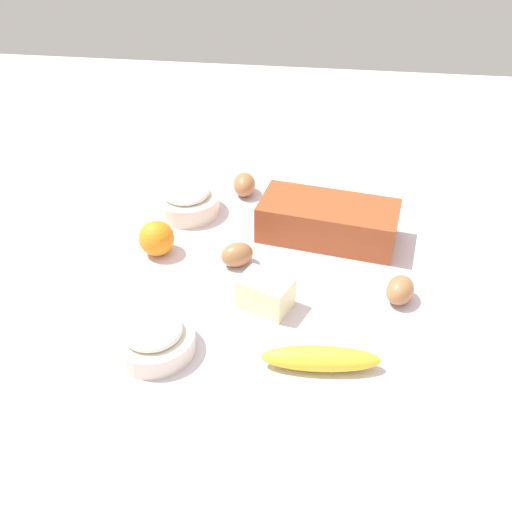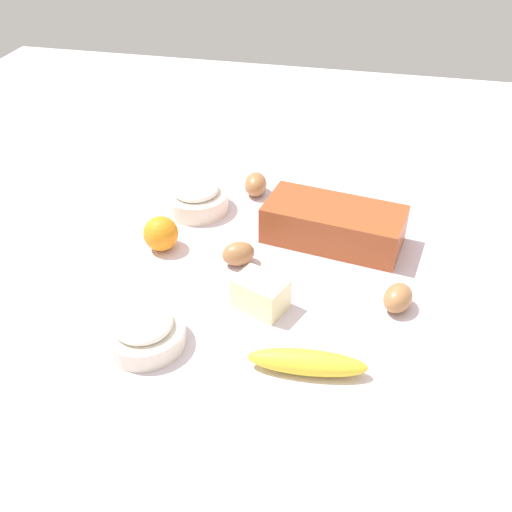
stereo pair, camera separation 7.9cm
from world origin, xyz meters
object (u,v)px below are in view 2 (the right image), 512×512
(sugar_bowl, at_px, (196,197))
(egg_loose, at_px, (238,254))
(egg_near_butter, at_px, (398,298))
(loaf_pan, at_px, (334,224))
(orange_fruit, at_px, (161,234))
(butter_block, at_px, (261,294))
(egg_beside_bowl, at_px, (256,184))
(flour_bowl, at_px, (144,331))
(banana, at_px, (307,362))

(sugar_bowl, distance_m, egg_loose, 0.23)
(sugar_bowl, distance_m, egg_near_butter, 0.51)
(loaf_pan, xyz_separation_m, orange_fruit, (-0.34, -0.10, -0.01))
(sugar_bowl, distance_m, butter_block, 0.36)
(sugar_bowl, relative_size, orange_fruit, 2.03)
(egg_beside_bowl, bearing_deg, sugar_bowl, -140.61)
(flour_bowl, xyz_separation_m, egg_loose, (0.10, 0.25, -0.00))
(sugar_bowl, bearing_deg, egg_beside_bowl, 39.39)
(butter_block, bearing_deg, sugar_bowl, 125.64)
(loaf_pan, height_order, egg_beside_bowl, loaf_pan)
(flour_bowl, distance_m, egg_near_butter, 0.45)
(sugar_bowl, distance_m, banana, 0.54)
(flour_bowl, bearing_deg, sugar_bowl, 95.81)
(sugar_bowl, bearing_deg, butter_block, -54.36)
(butter_block, bearing_deg, orange_fruit, 150.38)
(orange_fruit, distance_m, egg_loose, 0.17)
(flour_bowl, bearing_deg, egg_near_butter, 24.06)
(banana, height_order, butter_block, butter_block)
(banana, relative_size, egg_loose, 2.92)
(sugar_bowl, relative_size, egg_loose, 2.23)
(egg_near_butter, bearing_deg, butter_block, -168.44)
(banana, bearing_deg, egg_beside_bowl, 111.01)
(egg_near_butter, bearing_deg, flour_bowl, -155.94)
(loaf_pan, relative_size, banana, 1.56)
(sugar_bowl, bearing_deg, egg_near_butter, -28.69)
(loaf_pan, bearing_deg, egg_near_butter, -44.75)
(banana, xyz_separation_m, egg_loose, (-0.18, 0.25, 0.00))
(egg_near_butter, bearing_deg, egg_loose, 167.54)
(sugar_bowl, height_order, orange_fruit, orange_fruit)
(sugar_bowl, bearing_deg, egg_loose, -51.53)
(sugar_bowl, height_order, butter_block, sugar_bowl)
(flour_bowl, distance_m, banana, 0.27)
(banana, height_order, egg_loose, egg_loose)
(flour_bowl, relative_size, butter_block, 1.51)
(loaf_pan, xyz_separation_m, butter_block, (-0.10, -0.24, -0.01))
(sugar_bowl, height_order, egg_near_butter, sugar_bowl)
(banana, xyz_separation_m, orange_fruit, (-0.34, 0.27, 0.02))
(flour_bowl, height_order, egg_near_butter, flour_bowl)
(egg_loose, bearing_deg, butter_block, -59.07)
(orange_fruit, distance_m, egg_near_butter, 0.48)
(loaf_pan, distance_m, egg_loose, 0.21)
(banana, bearing_deg, loaf_pan, 90.62)
(butter_block, bearing_deg, egg_loose, 120.93)
(orange_fruit, height_order, egg_near_butter, orange_fruit)
(orange_fruit, bearing_deg, loaf_pan, 17.14)
(banana, bearing_deg, flour_bowl, 179.22)
(orange_fruit, relative_size, egg_loose, 1.10)
(banana, bearing_deg, orange_fruit, 141.53)
(orange_fruit, bearing_deg, egg_loose, -5.79)
(loaf_pan, xyz_separation_m, sugar_bowl, (-0.31, 0.06, -0.01))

